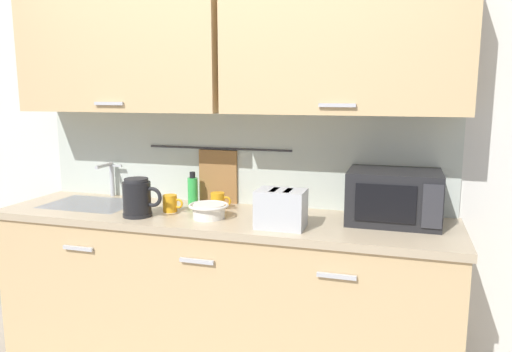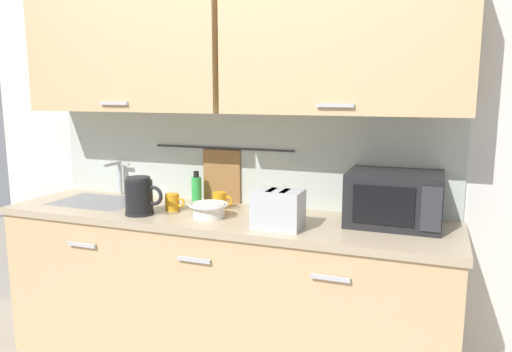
# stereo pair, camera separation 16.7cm
# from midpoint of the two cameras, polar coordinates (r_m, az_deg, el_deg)

# --- Properties ---
(counter_unit) EXTENTS (2.53, 0.64, 0.90)m
(counter_unit) POSITION_cam_midpoint_polar(r_m,az_deg,el_deg) (2.83, -2.64, -13.18)
(counter_unit) COLOR tan
(counter_unit) RESTS_ON ground
(back_wall_assembly) EXTENTS (3.70, 0.41, 2.50)m
(back_wall_assembly) POSITION_cam_midpoint_polar(r_m,az_deg,el_deg) (2.82, -0.74, 9.00)
(back_wall_assembly) COLOR silver
(back_wall_assembly) RESTS_ON ground
(sink_faucet) EXTENTS (0.09, 0.17, 0.22)m
(sink_faucet) POSITION_cam_midpoint_polar(r_m,az_deg,el_deg) (3.25, -14.48, 0.31)
(sink_faucet) COLOR #B2B5BA
(sink_faucet) RESTS_ON counter_unit
(microwave) EXTENTS (0.46, 0.35, 0.27)m
(microwave) POSITION_cam_midpoint_polar(r_m,az_deg,el_deg) (2.56, 17.70, -2.56)
(microwave) COLOR black
(microwave) RESTS_ON counter_unit
(electric_kettle) EXTENTS (0.23, 0.16, 0.21)m
(electric_kettle) POSITION_cam_midpoint_polar(r_m,az_deg,el_deg) (2.71, -11.76, -2.35)
(electric_kettle) COLOR black
(electric_kettle) RESTS_ON counter_unit
(dish_soap_bottle) EXTENTS (0.06, 0.06, 0.20)m
(dish_soap_bottle) POSITION_cam_midpoint_polar(r_m,az_deg,el_deg) (2.93, -5.38, -1.56)
(dish_soap_bottle) COLOR green
(dish_soap_bottle) RESTS_ON counter_unit
(mug_near_sink) EXTENTS (0.12, 0.08, 0.09)m
(mug_near_sink) POSITION_cam_midpoint_polar(r_m,az_deg,el_deg) (2.78, -8.05, -3.05)
(mug_near_sink) COLOR orange
(mug_near_sink) RESTS_ON counter_unit
(mixing_bowl) EXTENTS (0.21, 0.21, 0.08)m
(mixing_bowl) POSITION_cam_midpoint_polar(r_m,az_deg,el_deg) (2.61, -3.75, -3.91)
(mixing_bowl) COLOR silver
(mixing_bowl) RESTS_ON counter_unit
(toaster) EXTENTS (0.26, 0.17, 0.19)m
(toaster) POSITION_cam_midpoint_polar(r_m,az_deg,el_deg) (2.40, 4.59, -3.88)
(toaster) COLOR #B7BABF
(toaster) RESTS_ON counter_unit
(mug_by_kettle) EXTENTS (0.12, 0.08, 0.09)m
(mug_by_kettle) POSITION_cam_midpoint_polar(r_m,az_deg,el_deg) (2.80, -2.52, -2.88)
(mug_by_kettle) COLOR orange
(mug_by_kettle) RESTS_ON counter_unit
(wooden_spoon) EXTENTS (0.25, 0.16, 0.01)m
(wooden_spoon) POSITION_cam_midpoint_polar(r_m,az_deg,el_deg) (2.77, 5.34, -3.96)
(wooden_spoon) COLOR #9E7042
(wooden_spoon) RESTS_ON counter_unit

